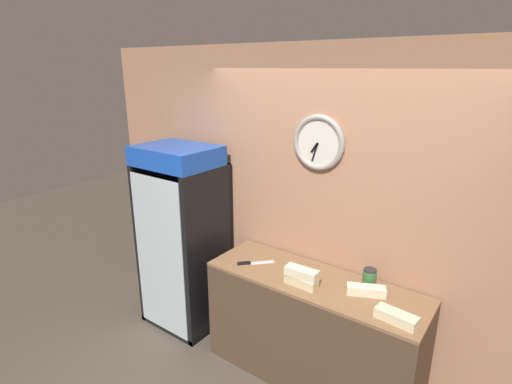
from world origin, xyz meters
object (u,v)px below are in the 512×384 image
at_px(sandwich_stack_middle, 302,273).
at_px(sandwich_flat_right, 396,317).
at_px(beverage_cooler, 186,228).
at_px(sandwich_stack_bottom, 301,281).
at_px(sandwich_flat_left, 366,290).
at_px(condiment_jar, 369,277).
at_px(chefs_knife, 251,263).

relative_size(sandwich_stack_middle, sandwich_flat_right, 0.92).
height_order(beverage_cooler, sandwich_stack_bottom, beverage_cooler).
bearing_deg(sandwich_flat_left, sandwich_stack_middle, -158.76).
height_order(beverage_cooler, condiment_jar, beverage_cooler).
bearing_deg(sandwich_stack_bottom, sandwich_flat_left, 21.24).
bearing_deg(sandwich_flat_left, beverage_cooler, -179.21).
distance_m(beverage_cooler, sandwich_flat_left, 1.83).
bearing_deg(sandwich_stack_middle, condiment_jar, 37.08).
relative_size(sandwich_flat_right, chefs_knife, 1.11).
bearing_deg(sandwich_stack_middle, sandwich_flat_left, 21.24).
xyz_separation_m(sandwich_stack_middle, condiment_jar, (0.41, 0.31, -0.04)).
bearing_deg(sandwich_stack_bottom, condiment_jar, 37.08).
height_order(sandwich_stack_bottom, condiment_jar, condiment_jar).
height_order(beverage_cooler, sandwich_stack_middle, beverage_cooler).
bearing_deg(sandwich_flat_right, sandwich_flat_left, 144.65).
bearing_deg(sandwich_flat_left, sandwich_flat_right, -35.35).
height_order(beverage_cooler, sandwich_flat_right, beverage_cooler).
relative_size(sandwich_stack_bottom, sandwich_stack_middle, 0.99).
xyz_separation_m(sandwich_flat_right, chefs_knife, (-1.25, 0.08, -0.03)).
height_order(sandwich_flat_right, condiment_jar, condiment_jar).
relative_size(sandwich_flat_left, condiment_jar, 2.16).
bearing_deg(beverage_cooler, sandwich_stack_middle, -6.09).
bearing_deg(chefs_knife, condiment_jar, 15.58).
bearing_deg(sandwich_stack_bottom, sandwich_stack_middle, 0.00).
distance_m(sandwich_flat_left, condiment_jar, 0.15).
distance_m(sandwich_flat_left, chefs_knife, 0.98).
distance_m(sandwich_stack_middle, condiment_jar, 0.52).
xyz_separation_m(sandwich_flat_right, condiment_jar, (-0.31, 0.34, 0.03)).
xyz_separation_m(sandwich_stack_bottom, chefs_knife, (-0.52, 0.05, -0.03)).
bearing_deg(sandwich_flat_left, sandwich_stack_bottom, -158.76).
height_order(sandwich_stack_bottom, sandwich_flat_left, sandwich_stack_bottom).
xyz_separation_m(beverage_cooler, chefs_knife, (0.86, -0.10, -0.07)).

